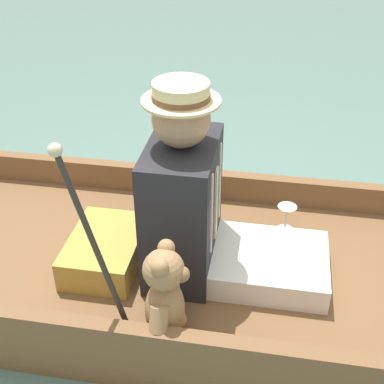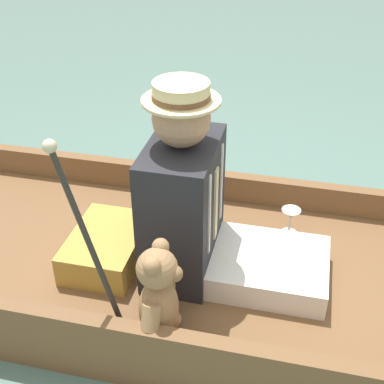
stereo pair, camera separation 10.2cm
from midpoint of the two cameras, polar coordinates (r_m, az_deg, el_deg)
The scene contains 7 objects.
ground_plane at distance 2.39m, azimuth 0.89°, elevation -10.09°, with size 16.00×16.00×0.00m, color slate.
punt_boat at distance 2.33m, azimuth 0.91°, elevation -8.55°, with size 1.11×3.21×0.28m.
seat_cushion at distance 2.28m, azimuth -7.81°, elevation -5.85°, with size 0.41×0.29×0.13m.
seated_person at distance 2.08m, azimuth 2.33°, elevation -1.83°, with size 0.43×0.73×0.81m.
teddy_bear at distance 1.88m, azimuth -1.95°, elevation -11.02°, with size 0.27×0.16×0.39m.
wine_glass at distance 2.43m, azimuth 11.67°, elevation -2.54°, with size 0.09×0.09×0.13m.
walking_cane at distance 1.73m, azimuth -9.80°, elevation -4.13°, with size 0.04×0.22×0.78m.
Camera 2 is at (1.70, 0.42, 1.63)m, focal length 50.00 mm.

